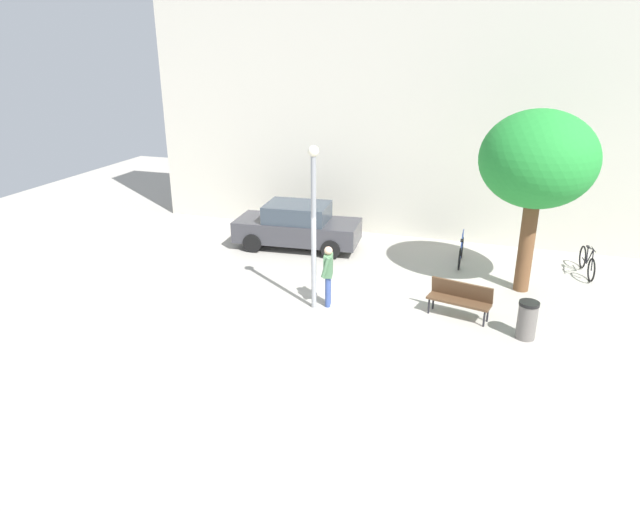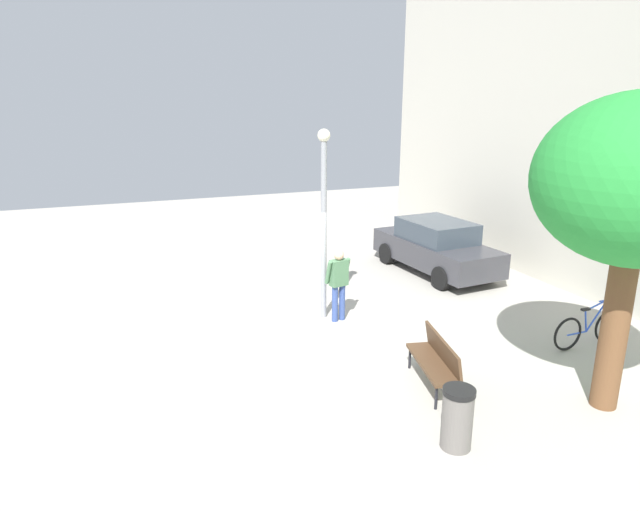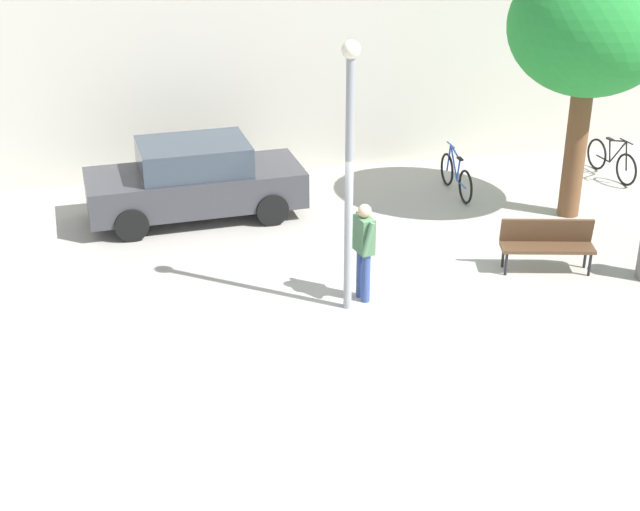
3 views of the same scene
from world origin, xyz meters
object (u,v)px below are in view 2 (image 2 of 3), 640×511
at_px(lamppost, 324,210).
at_px(person_by_lamppost, 339,280).
at_px(plaza_tree, 638,183).
at_px(park_bench, 436,358).
at_px(parked_car_charcoal, 436,247).
at_px(bicycle_blue, 589,329).
at_px(trash_bin, 457,418).

height_order(lamppost, person_by_lamppost, lamppost).
height_order(lamppost, plaza_tree, plaza_tree).
distance_m(park_bench, parked_car_charcoal, 6.84).
height_order(person_by_lamppost, plaza_tree, plaza_tree).
height_order(plaza_tree, bicycle_blue, plaza_tree).
height_order(plaza_tree, trash_bin, plaza_tree).
relative_size(park_bench, plaza_tree, 0.33).
xyz_separation_m(plaza_tree, parked_car_charcoal, (-7.30, 1.45, -2.93)).
bearing_deg(trash_bin, parked_car_charcoal, 149.10).
bearing_deg(park_bench, plaza_tree, 55.47).
bearing_deg(parked_car_charcoal, person_by_lamppost, -60.29).
xyz_separation_m(park_bench, plaza_tree, (1.56, 2.26, 3.16)).
distance_m(lamppost, bicycle_blue, 6.05).
bearing_deg(plaza_tree, park_bench, -124.53).
height_order(lamppost, bicycle_blue, lamppost).
relative_size(person_by_lamppost, plaza_tree, 0.33).
bearing_deg(person_by_lamppost, bicycle_blue, 53.46).
xyz_separation_m(person_by_lamppost, parked_car_charcoal, (-2.34, 4.11, -0.19)).
bearing_deg(plaza_tree, lamppost, -151.21).
distance_m(plaza_tree, trash_bin, 4.38).
xyz_separation_m(lamppost, trash_bin, (5.33, -0.06, -2.06)).
bearing_deg(park_bench, parked_car_charcoal, 147.16).
bearing_deg(person_by_lamppost, lamppost, -142.86).
bearing_deg(bicycle_blue, park_bench, -86.04).
distance_m(person_by_lamppost, parked_car_charcoal, 4.73).
bearing_deg(person_by_lamppost, plaza_tree, 28.20).
xyz_separation_m(lamppost, person_by_lamppost, (0.32, 0.24, -1.57)).
bearing_deg(parked_car_charcoal, plaza_tree, -11.22).
relative_size(person_by_lamppost, bicycle_blue, 0.92).
relative_size(lamppost, bicycle_blue, 2.38).
bearing_deg(trash_bin, park_bench, 156.72).
xyz_separation_m(lamppost, plaza_tree, (5.27, 2.90, 1.17)).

